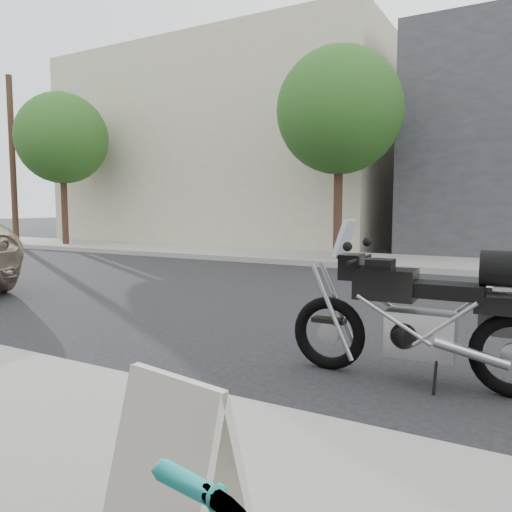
# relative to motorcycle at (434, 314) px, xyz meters

# --- Properties ---
(ground) EXTENTS (120.00, 120.00, 0.00)m
(ground) POSITION_rel_motorcycle_xyz_m (2.04, -2.57, -0.63)
(ground) COLOR black
(ground) RESTS_ON ground
(far_sidewalk) EXTENTS (44.00, 3.00, 0.15)m
(far_sidewalk) POSITION_rel_motorcycle_xyz_m (2.04, -9.07, -0.55)
(far_sidewalk) COLOR gray
(far_sidewalk) RESTS_ON ground
(far_building_cream) EXTENTS (14.00, 11.00, 8.00)m
(far_building_cream) POSITION_rel_motorcycle_xyz_m (11.04, -16.07, 3.37)
(far_building_cream) COLOR #A49C83
(far_building_cream) RESTS_ON ground
(street_tree_mid) EXTENTS (3.40, 3.40, 5.70)m
(street_tree_mid) POSITION_rel_motorcycle_xyz_m (4.04, -8.57, 3.51)
(street_tree_mid) COLOR #3B251A
(street_tree_mid) RESTS_ON far_sidewalk
(street_tree_right) EXTENTS (3.40, 3.40, 5.70)m
(street_tree_right) POSITION_rel_motorcycle_xyz_m (15.04, -8.57, 3.51)
(street_tree_right) COLOR #3B251A
(street_tree_right) RESTS_ON far_sidewalk
(utility_pole) EXTENTS (0.24, 0.24, 6.70)m
(utility_pole) POSITION_rel_motorcycle_xyz_m (18.04, -8.57, 2.87)
(utility_pole) COLOR #3B251A
(utility_pole) RESTS_ON far_sidewalk
(motorcycle) EXTENTS (2.31, 0.79, 1.46)m
(motorcycle) POSITION_rel_motorcycle_xyz_m (0.00, 0.00, 0.00)
(motorcycle) COLOR black
(motorcycle) RESTS_ON ground
(sandwich_sign) EXTENTS (0.57, 0.53, 0.79)m
(sandwich_sign) POSITION_rel_motorcycle_xyz_m (0.39, 3.10, -0.08)
(sandwich_sign) COLOR beige
(sandwich_sign) RESTS_ON near_sidewalk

